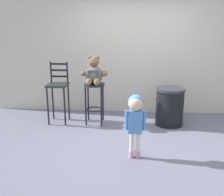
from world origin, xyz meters
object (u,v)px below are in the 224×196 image
child_walking (135,113)px  trash_bin (170,106)px  bar_chair_empty (58,89)px  bar_stool_with_teddy (94,95)px  teddy_bear (94,74)px

child_walking → trash_bin: bearing=-88.4°
bar_chair_empty → trash_bin: bearing=-0.2°
bar_chair_empty → bar_stool_with_teddy: bearing=-1.3°
trash_bin → bar_chair_empty: (-2.21, 0.01, 0.32)m
bar_stool_with_teddy → bar_chair_empty: bar_chair_empty is taller
teddy_bear → trash_bin: teddy_bear is taller
teddy_bear → bar_chair_empty: (-0.73, 0.04, -0.31)m
teddy_bear → bar_chair_empty: bearing=176.5°
teddy_bear → bar_chair_empty: 0.79m
teddy_bear → bar_stool_with_teddy: bearing=90.0°
child_walking → bar_stool_with_teddy: bearing=-32.9°
teddy_bear → bar_chair_empty: size_ratio=0.45×
child_walking → bar_chair_empty: bearing=-15.2°
bar_stool_with_teddy → child_walking: (0.78, -1.40, 0.11)m
bar_stool_with_teddy → bar_chair_empty: bearing=178.7°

